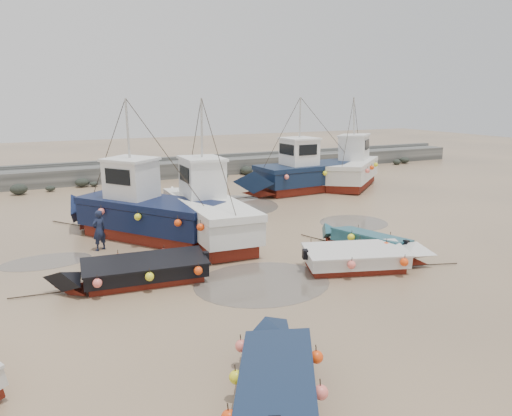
# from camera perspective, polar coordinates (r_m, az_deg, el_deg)

# --- Properties ---
(ground) EXTENTS (120.00, 120.00, 0.00)m
(ground) POSITION_cam_1_polar(r_m,az_deg,el_deg) (19.76, 3.60, -6.07)
(ground) COLOR tan
(ground) RESTS_ON ground
(seawall) EXTENTS (60.00, 4.92, 1.50)m
(seawall) POSITION_cam_1_polar(r_m,az_deg,el_deg) (39.76, -12.21, 4.18)
(seawall) COLOR slate
(seawall) RESTS_ON ground
(puddle_a) EXTENTS (4.86, 4.86, 0.01)m
(puddle_a) POSITION_cam_1_polar(r_m,az_deg,el_deg) (17.54, 0.72, -8.53)
(puddle_a) COLOR #5C5349
(puddle_a) RESTS_ON ground
(puddle_b) EXTENTS (3.49, 3.49, 0.01)m
(puddle_b) POSITION_cam_1_polar(r_m,az_deg,el_deg) (25.99, 11.09, -1.66)
(puddle_b) COLOR #5C5349
(puddle_b) RESTS_ON ground
(puddle_c) EXTENTS (3.45, 3.45, 0.01)m
(puddle_c) POSITION_cam_1_polar(r_m,az_deg,el_deg) (21.30, -22.89, -5.67)
(puddle_c) COLOR #5C5349
(puddle_c) RESTS_ON ground
(puddle_d) EXTENTS (5.64, 5.64, 0.01)m
(puddle_d) POSITION_cam_1_polar(r_m,az_deg,el_deg) (29.59, -3.00, 0.33)
(puddle_d) COLOR #5C5349
(puddle_d) RESTS_ON ground
(dinghy_1) EXTENTS (3.50, 5.32, 1.43)m
(dinghy_1) POSITION_cam_1_polar(r_m,az_deg,el_deg) (11.38, 2.69, -18.02)
(dinghy_1) COLOR maroon
(dinghy_1) RESTS_ON ground
(dinghy_2) EXTENTS (2.50, 5.23, 1.43)m
(dinghy_2) POSITION_cam_1_polar(r_m,az_deg,el_deg) (21.19, 12.03, -3.44)
(dinghy_2) COLOR maroon
(dinghy_2) RESTS_ON ground
(dinghy_4) EXTENTS (6.60, 2.39, 1.43)m
(dinghy_4) POSITION_cam_1_polar(r_m,az_deg,el_deg) (17.75, -13.73, -6.81)
(dinghy_4) COLOR maroon
(dinghy_4) RESTS_ON ground
(dinghy_5) EXTENTS (5.98, 3.10, 1.43)m
(dinghy_5) POSITION_cam_1_polar(r_m,az_deg,el_deg) (19.10, 12.32, -5.31)
(dinghy_5) COLOR maroon
(dinghy_5) RESTS_ON ground
(cabin_boat_0) EXTENTS (6.65, 8.71, 6.22)m
(cabin_boat_0) POSITION_cam_1_polar(r_m,az_deg,el_deg) (23.21, -13.29, -0.08)
(cabin_boat_0) COLOR maroon
(cabin_boat_0) RESTS_ON ground
(cabin_boat_1) EXTENTS (3.02, 10.13, 6.22)m
(cabin_boat_1) POSITION_cam_1_polar(r_m,az_deg,el_deg) (22.75, -5.91, -0.08)
(cabin_boat_1) COLOR maroon
(cabin_boat_1) RESTS_ON ground
(cabin_boat_2) EXTENTS (10.91, 3.60, 6.22)m
(cabin_boat_2) POSITION_cam_1_polar(r_m,az_deg,el_deg) (33.67, 5.47, 4.08)
(cabin_boat_2) COLOR maroon
(cabin_boat_2) RESTS_ON ground
(cabin_boat_3) EXTENTS (7.94, 7.19, 6.22)m
(cabin_boat_3) POSITION_cam_1_polar(r_m,az_deg,el_deg) (36.37, 11.15, 4.63)
(cabin_boat_3) COLOR maroon
(cabin_boat_3) RESTS_ON ground
(person) EXTENTS (0.75, 0.65, 1.73)m
(person) POSITION_cam_1_polar(r_m,az_deg,el_deg) (22.08, -17.36, -4.61)
(person) COLOR #161D33
(person) RESTS_ON ground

